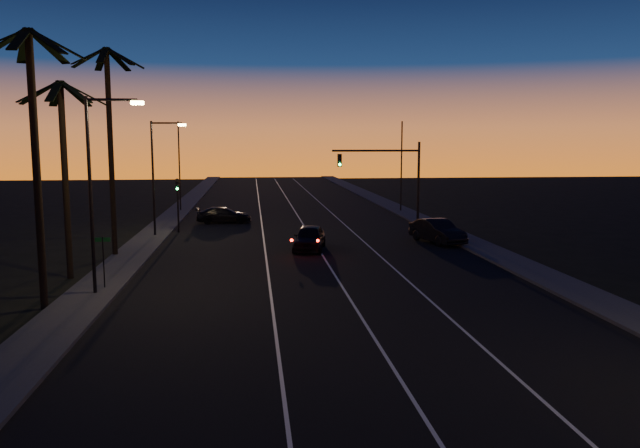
{
  "coord_description": "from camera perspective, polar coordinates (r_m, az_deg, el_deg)",
  "views": [
    {
      "loc": [
        -3.8,
        -8.8,
        7.02
      ],
      "look_at": [
        -0.7,
        19.45,
        3.25
      ],
      "focal_mm": 35.0,
      "sensor_mm": 36.0,
      "label": 1
    }
  ],
  "objects": [
    {
      "name": "far_pole_left",
      "position": [
        64.26,
        -12.74,
        5.12
      ],
      "size": [
        0.14,
        0.14,
        9.0
      ],
      "primitive_type": "cylinder",
      "color": "black",
      "rests_on": "ground"
    },
    {
      "name": "far_pole_right",
      "position": [
        62.63,
        7.45,
        5.19
      ],
      "size": [
        0.14,
        0.14,
        9.0
      ],
      "primitive_type": "cylinder",
      "color": "black",
      "rests_on": "ground"
    },
    {
      "name": "streetlight_left_far",
      "position": [
        47.35,
        -14.67,
        4.94
      ],
      "size": [
        2.55,
        0.26,
        8.5
      ],
      "color": "black",
      "rests_on": "ground"
    },
    {
      "name": "palm_near",
      "position": [
        28.21,
        -24.63,
        6.99
      ],
      "size": [
        4.25,
        4.16,
        11.53
      ],
      "color": "black",
      "rests_on": "ground"
    },
    {
      "name": "sidewalk_right",
      "position": [
        42.17,
        14.68,
        -2.16
      ],
      "size": [
        2.4,
        170.0,
        0.16
      ],
      "primitive_type": "cube",
      "color": "#31322F",
      "rests_on": "ground"
    },
    {
      "name": "palm_far",
      "position": [
        39.71,
        -18.66,
        8.02
      ],
      "size": [
        4.25,
        4.16,
        12.53
      ],
      "color": "black",
      "rests_on": "ground"
    },
    {
      "name": "sidewalk_left",
      "position": [
        40.11,
        -16.81,
        -2.73
      ],
      "size": [
        2.4,
        170.0,
        0.16
      ],
      "primitive_type": "cube",
      "color": "#31322F",
      "rests_on": "ground"
    },
    {
      "name": "road",
      "position": [
        39.61,
        -0.65,
        -2.64
      ],
      "size": [
        20.0,
        170.0,
        0.01
      ],
      "primitive_type": "cube",
      "color": "black",
      "rests_on": "ground"
    },
    {
      "name": "lead_car",
      "position": [
        40.57,
        -0.98,
        -1.25
      ],
      "size": [
        2.79,
        5.47,
        1.6
      ],
      "color": "black",
      "rests_on": "road"
    },
    {
      "name": "signal_mast",
      "position": [
        50.06,
        6.39,
        4.95
      ],
      "size": [
        7.1,
        0.41,
        7.0
      ],
      "color": "black",
      "rests_on": "ground"
    },
    {
      "name": "streetlight_left_near",
      "position": [
        29.67,
        -19.75,
        3.84
      ],
      "size": [
        2.55,
        0.26,
        9.0
      ],
      "color": "black",
      "rests_on": "ground"
    },
    {
      "name": "lane_stripe_left",
      "position": [
        39.44,
        -5.0,
        -2.7
      ],
      "size": [
        0.12,
        160.0,
        0.01
      ],
      "primitive_type": "cube",
      "color": "silver",
      "rests_on": "road"
    },
    {
      "name": "lane_stripe_mid",
      "position": [
        39.66,
        0.06,
        -2.61
      ],
      "size": [
        0.12,
        160.0,
        0.01
      ],
      "primitive_type": "cube",
      "color": "silver",
      "rests_on": "road"
    },
    {
      "name": "street_sign",
      "position": [
        31.08,
        -19.2,
        -2.8
      ],
      "size": [
        0.7,
        0.06,
        2.6
      ],
      "color": "black",
      "rests_on": "ground"
    },
    {
      "name": "cross_car",
      "position": [
        54.59,
        -8.8,
        0.82
      ],
      "size": [
        4.74,
        1.93,
        1.37
      ],
      "color": "black",
      "rests_on": "road"
    },
    {
      "name": "signal_post",
      "position": [
        49.29,
        -12.89,
        2.56
      ],
      "size": [
        0.28,
        0.37,
        4.2
      ],
      "color": "black",
      "rests_on": "ground"
    },
    {
      "name": "lane_stripe_right",
      "position": [
        40.19,
        5.03,
        -2.51
      ],
      "size": [
        0.12,
        160.0,
        0.01
      ],
      "primitive_type": "cube",
      "color": "silver",
      "rests_on": "road"
    },
    {
      "name": "palm_mid",
      "position": [
        34.13,
        -22.36,
        5.71
      ],
      "size": [
        4.25,
        4.16,
        10.03
      ],
      "color": "black",
      "rests_on": "ground"
    },
    {
      "name": "right_car",
      "position": [
        44.12,
        10.67,
        -0.64
      ],
      "size": [
        3.04,
        5.25,
        1.64
      ],
      "color": "black",
      "rests_on": "road"
    }
  ]
}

